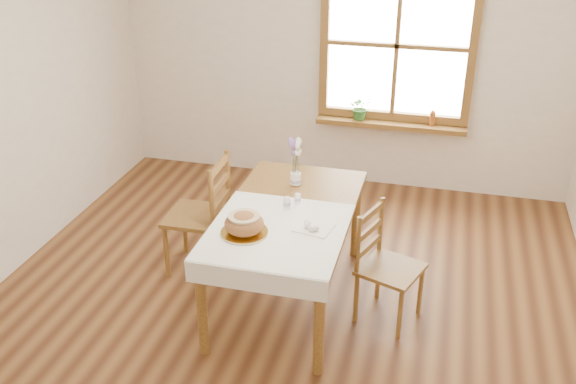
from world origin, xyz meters
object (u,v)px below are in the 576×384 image
(chair_right, at_px, (391,268))
(flower_vase, at_px, (296,179))
(dining_table, at_px, (288,221))
(chair_left, at_px, (197,214))
(bread_plate, at_px, (244,233))

(chair_right, relative_size, flower_vase, 9.22)
(dining_table, relative_size, chair_right, 1.88)
(chair_left, relative_size, bread_plate, 3.20)
(chair_left, relative_size, flower_vase, 10.62)
(flower_vase, bearing_deg, dining_table, -83.54)
(chair_right, height_order, bread_plate, chair_right)
(dining_table, bearing_deg, chair_left, 163.78)
(chair_left, distance_m, flower_vase, 0.84)
(dining_table, relative_size, bread_plate, 5.22)
(chair_right, distance_m, flower_vase, 1.01)
(chair_right, xyz_separation_m, bread_plate, (-0.95, -0.35, 0.34))
(bread_plate, height_order, flower_vase, flower_vase)
(dining_table, height_order, flower_vase, flower_vase)
(chair_left, distance_m, bread_plate, 0.92)
(chair_left, bearing_deg, dining_table, 72.43)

